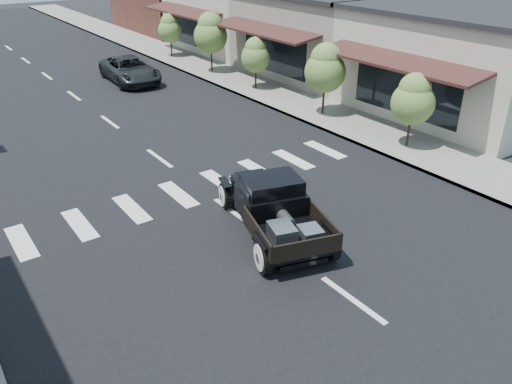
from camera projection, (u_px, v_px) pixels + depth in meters
ground at (273, 242)px, 13.63m from camera, size 120.00×120.00×0.00m
road at (87, 106)px, 24.43m from camera, size 14.00×80.00×0.02m
road_markings at (128, 136)px, 20.83m from camera, size 12.00×60.00×0.06m
sidewalk_right at (232, 78)px, 28.80m from camera, size 3.00×80.00×0.15m
storefront_near at (477, 60)px, 23.25m from camera, size 10.00×9.00×4.50m
storefront_mid at (341, 33)px, 29.73m from camera, size 10.00×9.00×4.50m
storefront_far at (253, 15)px, 36.22m from camera, size 10.00×9.00×4.50m
small_tree_a at (412, 112)px, 18.86m from camera, size 1.64×1.64×2.73m
small_tree_b at (325, 80)px, 22.27m from camera, size 1.83×1.83×3.06m
small_tree_c at (256, 64)px, 26.19m from camera, size 1.53×1.53×2.55m
small_tree_d at (211, 43)px, 29.27m from camera, size 1.96×1.96×3.26m
small_tree_e at (170, 36)px, 33.18m from camera, size 1.58×1.58×2.63m
hotrod_pickup at (274, 207)px, 13.70m from camera, size 3.49×5.20×1.65m
second_car at (130, 70)px, 28.00m from camera, size 2.58×5.08×1.38m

